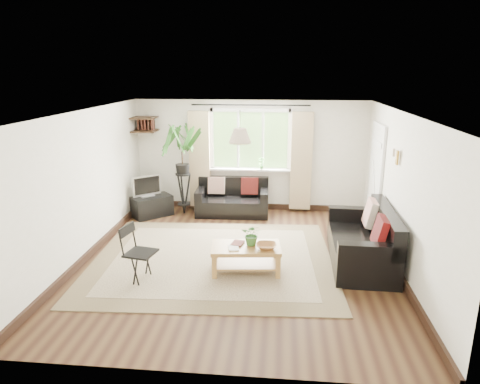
# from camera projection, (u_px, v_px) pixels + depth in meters

# --- Properties ---
(floor) EXTENTS (5.50, 5.50, 0.00)m
(floor) POSITION_uv_depth(u_px,v_px,m) (238.00, 260.00, 7.03)
(floor) COLOR black
(floor) RESTS_ON ground
(ceiling) EXTENTS (5.50, 5.50, 0.00)m
(ceiling) POSITION_uv_depth(u_px,v_px,m) (237.00, 112.00, 6.36)
(ceiling) COLOR white
(ceiling) RESTS_ON floor
(wall_back) EXTENTS (5.00, 0.02, 2.40)m
(wall_back) POSITION_uv_depth(u_px,v_px,m) (250.00, 156.00, 9.33)
(wall_back) COLOR silver
(wall_back) RESTS_ON floor
(wall_front) EXTENTS (5.00, 0.02, 2.40)m
(wall_front) POSITION_uv_depth(u_px,v_px,m) (208.00, 268.00, 4.06)
(wall_front) COLOR silver
(wall_front) RESTS_ON floor
(wall_left) EXTENTS (0.02, 5.50, 2.40)m
(wall_left) POSITION_uv_depth(u_px,v_px,m) (84.00, 186.00, 6.93)
(wall_left) COLOR silver
(wall_left) RESTS_ON floor
(wall_right) EXTENTS (0.02, 5.50, 2.40)m
(wall_right) POSITION_uv_depth(u_px,v_px,m) (402.00, 194.00, 6.46)
(wall_right) COLOR silver
(wall_right) RESTS_ON floor
(rug) EXTENTS (4.05, 3.53, 0.02)m
(rug) POSITION_uv_depth(u_px,v_px,m) (213.00, 259.00, 7.05)
(rug) COLOR beige
(rug) RESTS_ON floor
(window) EXTENTS (2.50, 0.16, 2.16)m
(window) POSITION_uv_depth(u_px,v_px,m) (250.00, 140.00, 9.19)
(window) COLOR white
(window) RESTS_ON wall_back
(door) EXTENTS (0.06, 0.96, 2.06)m
(door) POSITION_uv_depth(u_px,v_px,m) (375.00, 179.00, 8.15)
(door) COLOR silver
(door) RESTS_ON wall_right
(corner_shelf) EXTENTS (0.50, 0.50, 0.34)m
(corner_shelf) POSITION_uv_depth(u_px,v_px,m) (144.00, 124.00, 9.10)
(corner_shelf) COLOR black
(corner_shelf) RESTS_ON wall_back
(pendant_lamp) EXTENTS (0.36, 0.36, 0.54)m
(pendant_lamp) POSITION_uv_depth(u_px,v_px,m) (240.00, 132.00, 6.84)
(pendant_lamp) COLOR beige
(pendant_lamp) RESTS_ON ceiling
(wall_sconce) EXTENTS (0.12, 0.12, 0.28)m
(wall_sconce) POSITION_uv_depth(u_px,v_px,m) (396.00, 155.00, 6.61)
(wall_sconce) COLOR beige
(wall_sconce) RESTS_ON wall_right
(sofa_back) EXTENTS (1.55, 0.81, 0.72)m
(sofa_back) POSITION_uv_depth(u_px,v_px,m) (232.00, 198.00, 9.16)
(sofa_back) COLOR black
(sofa_back) RESTS_ON floor
(sofa_right) EXTENTS (1.87, 0.97, 0.87)m
(sofa_right) POSITION_uv_depth(u_px,v_px,m) (362.00, 238.00, 6.81)
(sofa_right) COLOR black
(sofa_right) RESTS_ON floor
(coffee_table) EXTENTS (1.10, 0.67, 0.43)m
(coffee_table) POSITION_uv_depth(u_px,v_px,m) (246.00, 259.00, 6.56)
(coffee_table) COLOR olive
(coffee_table) RESTS_ON floor
(table_plant) EXTENTS (0.34, 0.30, 0.34)m
(table_plant) POSITION_uv_depth(u_px,v_px,m) (252.00, 235.00, 6.50)
(table_plant) COLOR #356B2B
(table_plant) RESTS_ON coffee_table
(bowl) EXTENTS (0.32, 0.32, 0.08)m
(bowl) POSITION_uv_depth(u_px,v_px,m) (266.00, 246.00, 6.40)
(bowl) COLOR #966033
(bowl) RESTS_ON coffee_table
(book_a) EXTENTS (0.19, 0.24, 0.02)m
(book_a) POSITION_uv_depth(u_px,v_px,m) (228.00, 248.00, 6.41)
(book_a) COLOR white
(book_a) RESTS_ON coffee_table
(book_b) EXTENTS (0.22, 0.27, 0.02)m
(book_b) POSITION_uv_depth(u_px,v_px,m) (232.00, 242.00, 6.61)
(book_b) COLOR #592923
(book_b) RESTS_ON coffee_table
(tv_stand) EXTENTS (0.91, 0.87, 0.43)m
(tv_stand) POSITION_uv_depth(u_px,v_px,m) (152.00, 206.00, 9.09)
(tv_stand) COLOR black
(tv_stand) RESTS_ON floor
(tv) EXTENTS (0.60, 0.56, 0.48)m
(tv) POSITION_uv_depth(u_px,v_px,m) (147.00, 185.00, 8.97)
(tv) COLOR #A5A5AA
(tv) RESTS_ON tv_stand
(palm_stand) EXTENTS (0.76, 0.76, 1.93)m
(palm_stand) POSITION_uv_depth(u_px,v_px,m) (183.00, 170.00, 9.05)
(palm_stand) COLOR black
(palm_stand) RESTS_ON floor
(folding_chair) EXTENTS (0.52, 0.52, 0.85)m
(folding_chair) POSITION_uv_depth(u_px,v_px,m) (141.00, 254.00, 6.23)
(folding_chair) COLOR black
(folding_chair) RESTS_ON floor
(sill_plant) EXTENTS (0.14, 0.10, 0.27)m
(sill_plant) POSITION_uv_depth(u_px,v_px,m) (261.00, 163.00, 9.22)
(sill_plant) COLOR #2D6023
(sill_plant) RESTS_ON window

